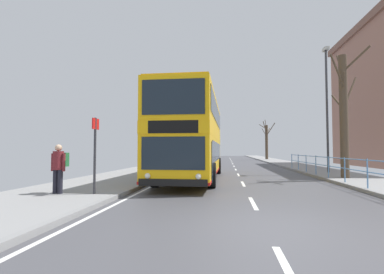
% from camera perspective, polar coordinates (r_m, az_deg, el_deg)
% --- Properties ---
extents(ground, '(15.80, 140.00, 0.20)m').
position_cam_1_polar(ground, '(6.17, 7.55, -16.90)').
color(ground, '#46464B').
extents(double_decker_bus_main, '(2.81, 11.39, 4.29)m').
position_cam_1_polar(double_decker_bus_main, '(15.31, 0.26, -0.04)').
color(double_decker_bus_main, '#F4B20F').
rests_on(double_decker_bus_main, ground).
extents(pedestrian_railing_far_kerb, '(0.05, 20.33, 1.10)m').
position_cam_1_polar(pedestrian_railing_far_kerb, '(14.35, 28.28, -5.05)').
color(pedestrian_railing_far_kerb, '#598CC6').
rests_on(pedestrian_railing_far_kerb, ground).
extents(pedestrian_companion, '(0.55, 0.57, 1.60)m').
position_cam_1_polar(pedestrian_companion, '(10.35, -25.11, -5.11)').
color(pedestrian_companion, black).
rests_on(pedestrian_companion, ground).
extents(bus_stop_sign_near, '(0.08, 0.44, 2.48)m').
position_cam_1_polar(bus_stop_sign_near, '(9.80, -18.87, -1.81)').
color(bus_stop_sign_near, '#2D2D33').
rests_on(bus_stop_sign_near, ground).
extents(street_lamp_far_side, '(0.28, 0.60, 8.08)m').
position_cam_1_polar(street_lamp_far_side, '(20.41, 25.42, 6.74)').
color(street_lamp_far_side, '#38383D').
rests_on(street_lamp_far_side, ground).
extents(bare_tree_far_00, '(2.01, 2.19, 6.61)m').
position_cam_1_polar(bare_tree_far_00, '(16.69, 28.15, 4.25)').
color(bare_tree_far_00, '#4C3D2D').
rests_on(bare_tree_far_00, ground).
extents(bare_tree_far_01, '(2.32, 3.32, 6.06)m').
position_cam_1_polar(bare_tree_far_01, '(45.75, 14.73, -0.71)').
color(bare_tree_far_01, '#4C3D2D').
rests_on(bare_tree_far_01, ground).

